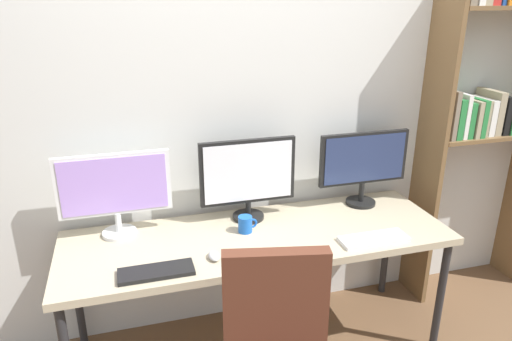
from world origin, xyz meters
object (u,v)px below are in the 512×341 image
object	(u,v)px
bookshelf	(484,97)
monitor_left	(115,189)
monitor_center	(248,176)
computer_mouse	(214,256)
monitor_right	(364,163)
desk	(259,243)
keyboard_right	(374,239)
keyboard_left	(156,272)
coffee_mug	(246,224)

from	to	relation	value
bookshelf	monitor_left	distance (m)	2.27
monitor_center	computer_mouse	size ratio (longest dim) A/B	5.67
bookshelf	monitor_right	distance (m)	0.88
desk	monitor_right	size ratio (longest dim) A/B	3.70
bookshelf	keyboard_right	world-z (taller)	bookshelf
computer_mouse	keyboard_left	bearing A→B (deg)	-168.92
keyboard_left	desk	bearing A→B (deg)	22.33
desk	monitor_left	distance (m)	0.81
bookshelf	monitor_center	size ratio (longest dim) A/B	3.96
keyboard_left	computer_mouse	distance (m)	0.29
keyboard_left	coffee_mug	xyz separation A→B (m)	(0.50, 0.28, 0.04)
monitor_center	keyboard_right	world-z (taller)	monitor_center
desk	keyboard_right	xyz separation A→B (m)	(0.56, -0.23, 0.06)
monitor_right	monitor_left	bearing A→B (deg)	180.00
keyboard_right	monitor_center	bearing A→B (deg)	141.69
keyboard_left	monitor_center	bearing A→B (deg)	38.31
monitor_right	coffee_mug	distance (m)	0.82
monitor_left	coffee_mug	bearing A→B (deg)	-13.54
monitor_center	keyboard_left	bearing A→B (deg)	-141.69
monitor_left	computer_mouse	xyz separation A→B (m)	(0.44, -0.39, -0.25)
monitor_right	keyboard_right	size ratio (longest dim) A/B	1.54
monitor_right	computer_mouse	bearing A→B (deg)	-158.72
keyboard_left	bookshelf	bearing A→B (deg)	12.44
monitor_center	monitor_left	bearing A→B (deg)	-180.00
bookshelf	monitor_right	bearing A→B (deg)	-178.70
keyboard_left	computer_mouse	size ratio (longest dim) A/B	3.61
keyboard_right	keyboard_left	bearing A→B (deg)	180.00
keyboard_left	coffee_mug	distance (m)	0.58
computer_mouse	coffee_mug	size ratio (longest dim) A/B	0.91
monitor_left	keyboard_right	xyz separation A→B (m)	(1.28, -0.44, -0.25)
bookshelf	keyboard_left	bearing A→B (deg)	-167.56
monitor_right	computer_mouse	xyz separation A→B (m)	(-0.99, -0.39, -0.25)
bookshelf	keyboard_left	distance (m)	2.22
coffee_mug	keyboard_right	bearing A→B (deg)	-24.67
monitor_center	keyboard_left	xyz separation A→B (m)	(-0.56, -0.44, -0.25)
monitor_center	coffee_mug	size ratio (longest dim) A/B	5.13
keyboard_left	keyboard_right	size ratio (longest dim) A/B	0.95
bookshelf	monitor_center	bearing A→B (deg)	-179.31
monitor_center	keyboard_left	world-z (taller)	monitor_center
bookshelf	monitor_left	bearing A→B (deg)	-179.53
desk	monitor_right	world-z (taller)	monitor_right
computer_mouse	monitor_center	bearing A→B (deg)	54.43
keyboard_right	computer_mouse	size ratio (longest dim) A/B	3.79
desk	monitor_right	bearing A→B (deg)	16.50
monitor_center	computer_mouse	bearing A→B (deg)	-125.57
desk	computer_mouse	size ratio (longest dim) A/B	21.60
computer_mouse	monitor_right	bearing A→B (deg)	21.28
monitor_center	computer_mouse	world-z (taller)	monitor_center
monitor_left	computer_mouse	size ratio (longest dim) A/B	6.03
monitor_right	monitor_center	bearing A→B (deg)	180.00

